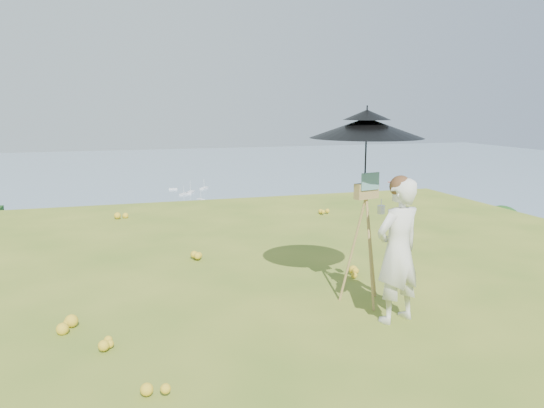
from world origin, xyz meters
name	(u,v)px	position (x,y,z in m)	size (l,w,h in m)	color
ground	(257,295)	(0.00, 0.00, 0.00)	(14.00, 14.00, 0.00)	#527120
shoreline_tier	(131,353)	(0.00, 75.00, -36.00)	(170.00, 28.00, 8.00)	#666252
bay_water	(115,189)	(0.00, 240.00, -34.00)	(700.00, 700.00, 0.00)	#769BA9
slope_trees	(140,327)	(0.00, 35.00, -15.00)	(110.00, 50.00, 6.00)	#1A4414
harbor_town	(129,314)	(0.00, 75.00, -29.50)	(110.00, 22.00, 5.00)	silver
moored_boats	(76,227)	(-12.50, 161.00, -33.65)	(140.00, 140.00, 0.70)	silver
wildflowers	(252,284)	(0.00, 0.25, 0.06)	(10.00, 10.50, 0.12)	gold
painter	(398,251)	(1.23, -1.21, 0.79)	(0.58, 0.38, 1.58)	beige
field_easel	(365,239)	(1.15, -0.61, 0.79)	(0.60, 0.60, 1.57)	olive
sun_umbrella	(366,151)	(1.14, -0.58, 1.81)	(1.30, 1.30, 1.03)	black
painter_cap	(401,182)	(1.23, -1.21, 1.54)	(0.22, 0.27, 0.10)	#E17B7E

